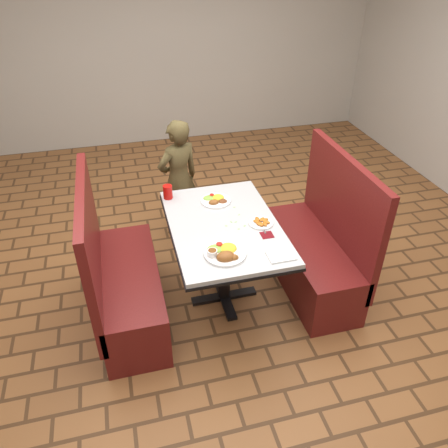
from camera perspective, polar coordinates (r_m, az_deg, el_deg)
The scene contains 15 objects.
room at distance 2.79m, azimuth 0.00°, elevation 20.18°, with size 7.00×7.04×2.82m.
dining_table at distance 3.33m, azimuth 0.00°, elevation -1.37°, with size 0.81×1.21×0.75m.
booth_bench_left at distance 3.46m, azimuth -13.02°, elevation -7.66°, with size 0.47×1.20×1.17m.
booth_bench_right at distance 3.76m, azimuth 11.88°, elevation -3.61°, with size 0.47×1.20×1.17m.
diner_person at distance 4.22m, azimuth -5.92°, elevation 5.77°, with size 0.43×0.29×1.19m, color brown.
near_dinner_plate at distance 2.95m, azimuth 0.05°, elevation -3.57°, with size 0.29×0.29×0.09m.
far_dinner_plate at distance 3.54m, azimuth -1.11°, elevation 3.30°, with size 0.24×0.24×0.06m.
plantain_plate at distance 3.28m, azimuth 4.84°, elevation 0.22°, with size 0.19×0.19×0.03m.
maroon_napkin at distance 3.17m, azimuth 5.63°, elevation -1.43°, with size 0.09×0.09×0.00m, color #5F0E13.
spoon_utensil at distance 3.23m, azimuth 5.13°, elevation -0.60°, with size 0.01×0.13×0.00m, color silver.
red_tumbler at distance 3.60m, azimuth -7.35°, elevation 4.17°, with size 0.08×0.08×0.11m, color red.
paper_napkin at distance 2.98m, azimuth 7.45°, elevation -4.13°, with size 0.18×0.13×0.01m, color white.
knife_utensil at distance 3.00m, azimuth -0.21°, elevation -3.38°, with size 0.01×0.18×0.00m, color silver.
fork_utensil at distance 2.94m, azimuth 0.93°, elevation -4.22°, with size 0.01×0.17×0.00m, color silver.
lettuce_shreds at distance 3.33m, azimuth 0.41°, elevation 0.67°, with size 0.28×0.32×0.00m, color #77B046, non-canonical shape.
Camera 1 is at (-0.68, -2.63, 2.58)m, focal length 35.00 mm.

